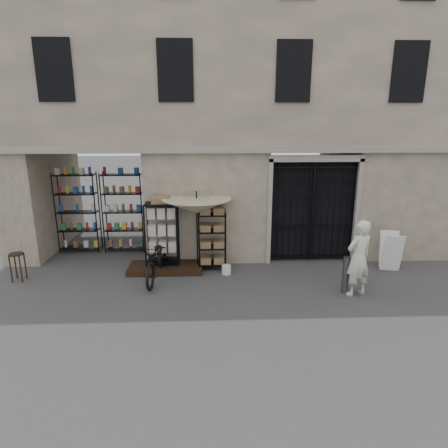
{
  "coord_description": "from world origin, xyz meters",
  "views": [
    {
      "loc": [
        -1.19,
        -8.13,
        3.92
      ],
      "look_at": [
        -0.8,
        1.4,
        1.35
      ],
      "focal_mm": 30.0,
      "sensor_mm": 36.0,
      "label": 1
    }
  ],
  "objects_px": {
    "display_cabinet": "(162,237)",
    "steel_bollard": "(346,275)",
    "white_bucket": "(226,270)",
    "wooden_stool": "(18,266)",
    "bicycle": "(158,279)",
    "shopkeeper": "(355,294)",
    "easel_sign": "(391,252)",
    "wire_rack": "(212,241)",
    "market_umbrella": "(197,202)"
  },
  "relations": [
    {
      "from": "bicycle",
      "to": "wooden_stool",
      "type": "relative_size",
      "value": 2.77
    },
    {
      "from": "display_cabinet",
      "to": "bicycle",
      "type": "relative_size",
      "value": 0.9
    },
    {
      "from": "white_bucket",
      "to": "easel_sign",
      "type": "height_order",
      "value": "easel_sign"
    },
    {
      "from": "display_cabinet",
      "to": "bicycle",
      "type": "distance_m",
      "value": 1.19
    },
    {
      "from": "market_umbrella",
      "to": "shopkeeper",
      "type": "relative_size",
      "value": 1.45
    },
    {
      "from": "wire_rack",
      "to": "display_cabinet",
      "type": "bearing_deg",
      "value": 174.13
    },
    {
      "from": "wire_rack",
      "to": "bicycle",
      "type": "bearing_deg",
      "value": -157.51
    },
    {
      "from": "easel_sign",
      "to": "steel_bollard",
      "type": "bearing_deg",
      "value": -132.33
    },
    {
      "from": "display_cabinet",
      "to": "steel_bollard",
      "type": "height_order",
      "value": "display_cabinet"
    },
    {
      "from": "wire_rack",
      "to": "white_bucket",
      "type": "height_order",
      "value": "wire_rack"
    },
    {
      "from": "easel_sign",
      "to": "shopkeeper",
      "type": "bearing_deg",
      "value": -125.88
    },
    {
      "from": "market_umbrella",
      "to": "white_bucket",
      "type": "xyz_separation_m",
      "value": [
        0.78,
        -0.39,
        -1.78
      ]
    },
    {
      "from": "white_bucket",
      "to": "bicycle",
      "type": "relative_size",
      "value": 0.12
    },
    {
      "from": "wire_rack",
      "to": "white_bucket",
      "type": "xyz_separation_m",
      "value": [
        0.37,
        -0.42,
        -0.69
      ]
    },
    {
      "from": "white_bucket",
      "to": "bicycle",
      "type": "xyz_separation_m",
      "value": [
        -1.81,
        -0.26,
        -0.12
      ]
    },
    {
      "from": "steel_bollard",
      "to": "easel_sign",
      "type": "distance_m",
      "value": 2.17
    },
    {
      "from": "steel_bollard",
      "to": "wire_rack",
      "type": "bearing_deg",
      "value": 152.07
    },
    {
      "from": "display_cabinet",
      "to": "market_umbrella",
      "type": "bearing_deg",
      "value": -20.35
    },
    {
      "from": "wire_rack",
      "to": "easel_sign",
      "type": "relative_size",
      "value": 1.58
    },
    {
      "from": "bicycle",
      "to": "shopkeeper",
      "type": "xyz_separation_m",
      "value": [
        4.8,
        -1.12,
        0.0
      ]
    },
    {
      "from": "display_cabinet",
      "to": "white_bucket",
      "type": "xyz_separation_m",
      "value": [
        1.74,
        -0.49,
        -0.8
      ]
    },
    {
      "from": "bicycle",
      "to": "easel_sign",
      "type": "xyz_separation_m",
      "value": [
        6.3,
        0.33,
        0.54
      ]
    },
    {
      "from": "display_cabinet",
      "to": "market_umbrella",
      "type": "distance_m",
      "value": 1.38
    },
    {
      "from": "wooden_stool",
      "to": "steel_bollard",
      "type": "bearing_deg",
      "value": -7.22
    },
    {
      "from": "market_umbrella",
      "to": "wooden_stool",
      "type": "relative_size",
      "value": 3.57
    },
    {
      "from": "shopkeeper",
      "to": "easel_sign",
      "type": "distance_m",
      "value": 2.16
    },
    {
      "from": "bicycle",
      "to": "shopkeeper",
      "type": "bearing_deg",
      "value": -8.09
    },
    {
      "from": "easel_sign",
      "to": "display_cabinet",
      "type": "bearing_deg",
      "value": -173.85
    },
    {
      "from": "display_cabinet",
      "to": "easel_sign",
      "type": "relative_size",
      "value": 1.76
    },
    {
      "from": "market_umbrella",
      "to": "wooden_stool",
      "type": "bearing_deg",
      "value": -172.35
    },
    {
      "from": "steel_bollard",
      "to": "shopkeeper",
      "type": "relative_size",
      "value": 0.49
    },
    {
      "from": "wire_rack",
      "to": "market_umbrella",
      "type": "bearing_deg",
      "value": -179.17
    },
    {
      "from": "white_bucket",
      "to": "easel_sign",
      "type": "distance_m",
      "value": 4.52
    },
    {
      "from": "market_umbrella",
      "to": "bicycle",
      "type": "bearing_deg",
      "value": -147.7
    },
    {
      "from": "wire_rack",
      "to": "market_umbrella",
      "type": "xyz_separation_m",
      "value": [
        -0.41,
        -0.02,
        1.09
      ]
    },
    {
      "from": "white_bucket",
      "to": "shopkeeper",
      "type": "bearing_deg",
      "value": -24.81
    },
    {
      "from": "display_cabinet",
      "to": "bicycle",
      "type": "xyz_separation_m",
      "value": [
        -0.07,
        -0.75,
        -0.92
      ]
    },
    {
      "from": "white_bucket",
      "to": "easel_sign",
      "type": "relative_size",
      "value": 0.24
    },
    {
      "from": "display_cabinet",
      "to": "shopkeeper",
      "type": "bearing_deg",
      "value": -35.91
    },
    {
      "from": "shopkeeper",
      "to": "display_cabinet",
      "type": "bearing_deg",
      "value": -43.67
    },
    {
      "from": "bicycle",
      "to": "steel_bollard",
      "type": "height_order",
      "value": "bicycle"
    },
    {
      "from": "display_cabinet",
      "to": "shopkeeper",
      "type": "distance_m",
      "value": 5.17
    },
    {
      "from": "wooden_stool",
      "to": "wire_rack",
      "type": "bearing_deg",
      "value": 7.31
    },
    {
      "from": "market_umbrella",
      "to": "shopkeeper",
      "type": "bearing_deg",
      "value": -25.18
    },
    {
      "from": "market_umbrella",
      "to": "white_bucket",
      "type": "height_order",
      "value": "market_umbrella"
    },
    {
      "from": "bicycle",
      "to": "white_bucket",
      "type": "bearing_deg",
      "value": 13.27
    },
    {
      "from": "market_umbrella",
      "to": "shopkeeper",
      "type": "xyz_separation_m",
      "value": [
        3.77,
        -1.77,
        -1.9
      ]
    },
    {
      "from": "display_cabinet",
      "to": "easel_sign",
      "type": "height_order",
      "value": "display_cabinet"
    },
    {
      "from": "white_bucket",
      "to": "wooden_stool",
      "type": "distance_m",
      "value": 5.36
    },
    {
      "from": "display_cabinet",
      "to": "white_bucket",
      "type": "bearing_deg",
      "value": -30.09
    }
  ]
}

